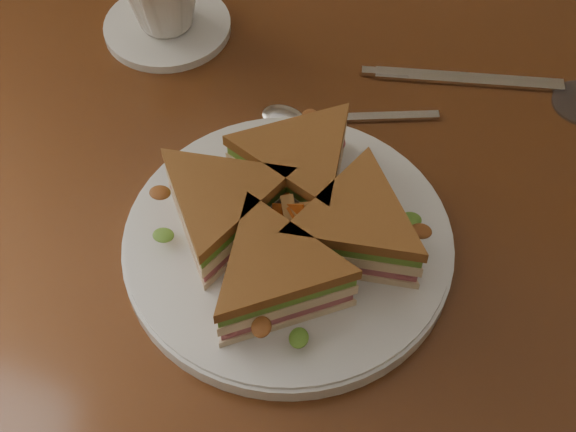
# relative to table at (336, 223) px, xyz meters

# --- Properties ---
(table) EXTENTS (1.20, 0.80, 0.75)m
(table) POSITION_rel_table_xyz_m (0.00, 0.00, 0.00)
(table) COLOR #3C1D0D
(table) RESTS_ON ground
(plate) EXTENTS (0.30, 0.30, 0.02)m
(plate) POSITION_rel_table_xyz_m (0.00, -0.11, 0.11)
(plate) COLOR silver
(plate) RESTS_ON table
(sandwich_wedges) EXTENTS (0.29, 0.29, 0.06)m
(sandwich_wedges) POSITION_rel_table_xyz_m (0.00, -0.11, 0.14)
(sandwich_wedges) COLOR beige
(sandwich_wedges) RESTS_ON plate
(crisps_mound) EXTENTS (0.09, 0.09, 0.05)m
(crisps_mound) POSITION_rel_table_xyz_m (0.00, -0.11, 0.14)
(crisps_mound) COLOR #D55B1B
(crisps_mound) RESTS_ON plate
(spoon) EXTENTS (0.16, 0.10, 0.01)m
(spoon) POSITION_rel_table_xyz_m (-0.06, 0.04, 0.10)
(spoon) COLOR silver
(spoon) RESTS_ON table
(knife) EXTENTS (0.20, 0.09, 0.00)m
(knife) POSITION_rel_table_xyz_m (0.06, 0.16, 0.10)
(knife) COLOR silver
(knife) RESTS_ON table
(saucer) EXTENTS (0.14, 0.14, 0.01)m
(saucer) POSITION_rel_table_xyz_m (-0.26, 0.09, 0.10)
(saucer) COLOR silver
(saucer) RESTS_ON table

